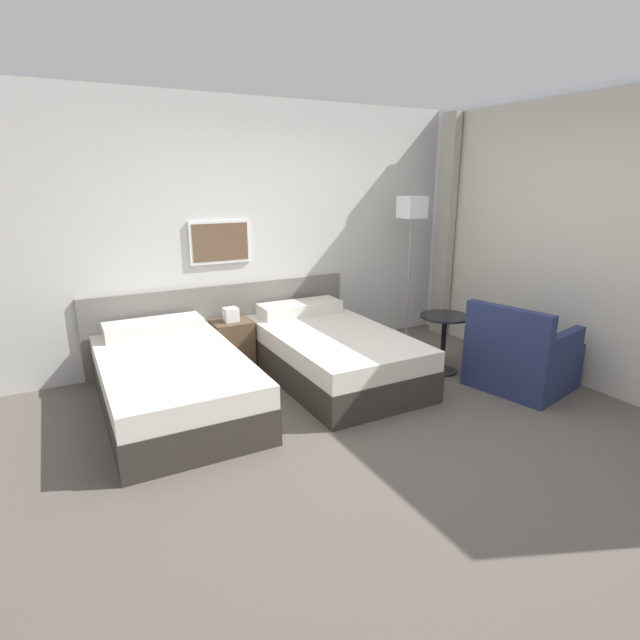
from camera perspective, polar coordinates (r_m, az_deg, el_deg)
ground_plane at (r=4.07m, az=6.49°, el=-12.14°), size 16.00×16.00×0.00m
wall_headboard at (r=5.49m, az=-6.17°, el=9.45°), size 10.00×0.10×2.70m
wall_window at (r=5.22m, az=28.71°, el=7.72°), size 0.21×4.60×2.70m
bed_near_door at (r=4.43m, az=-16.44°, el=-6.79°), size 1.12×1.94×0.61m
bed_near_window at (r=4.93m, az=1.36°, el=-3.76°), size 1.12×1.94×0.61m
nightstand at (r=5.28m, az=-9.98°, el=-2.56°), size 0.39×0.35×0.63m
floor_lamp at (r=5.83m, az=10.42°, el=11.23°), size 0.25×0.25×1.72m
side_table at (r=5.16m, az=13.99°, el=-1.36°), size 0.49×0.49×0.59m
armchair at (r=5.04m, az=21.95°, el=-4.17°), size 0.93×0.95×0.83m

